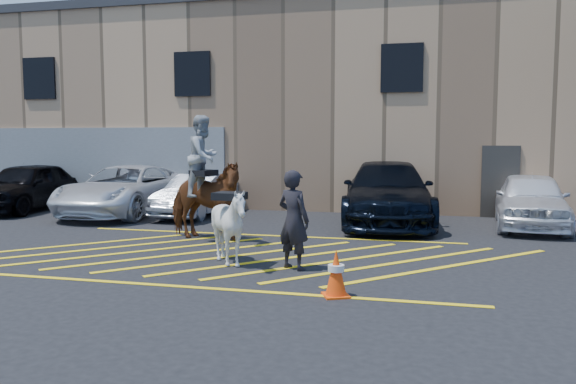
% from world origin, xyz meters
% --- Properties ---
extents(ground, '(90.00, 90.00, 0.00)m').
position_xyz_m(ground, '(0.00, 0.00, 0.00)').
color(ground, black).
rests_on(ground, ground).
extents(car_black_suv, '(2.29, 4.89, 1.62)m').
position_xyz_m(car_black_suv, '(-9.25, 5.09, 0.81)').
color(car_black_suv, black).
rests_on(car_black_suv, ground).
extents(car_white_pickup, '(2.62, 5.61, 1.55)m').
position_xyz_m(car_white_pickup, '(-5.48, 5.01, 0.78)').
color(car_white_pickup, silver).
rests_on(car_white_pickup, ground).
extents(car_silver_sedan, '(1.49, 3.99, 1.30)m').
position_xyz_m(car_silver_sedan, '(-3.13, 5.16, 0.65)').
color(car_silver_sedan, '#9397A1').
rests_on(car_silver_sedan, ground).
extents(car_blue_suv, '(2.95, 6.17, 1.73)m').
position_xyz_m(car_blue_suv, '(2.73, 5.09, 0.87)').
color(car_blue_suv, black).
rests_on(car_blue_suv, ground).
extents(car_white_suv, '(2.22, 4.59, 1.51)m').
position_xyz_m(car_white_suv, '(6.57, 5.13, 0.75)').
color(car_white_suv, white).
rests_on(car_white_suv, ground).
extents(handler, '(0.80, 0.69, 1.84)m').
position_xyz_m(handler, '(1.42, -1.15, 0.92)').
color(handler, black).
rests_on(handler, ground).
extents(warehouse, '(32.42, 10.20, 7.30)m').
position_xyz_m(warehouse, '(-0.01, 11.99, 3.65)').
color(warehouse, tan).
rests_on(warehouse, ground).
extents(hatching_zone, '(12.60, 5.12, 0.01)m').
position_xyz_m(hatching_zone, '(-0.00, -0.30, 0.01)').
color(hatching_zone, yellow).
rests_on(hatching_zone, ground).
extents(mounted_bay, '(2.42, 1.53, 2.95)m').
position_xyz_m(mounted_bay, '(-1.31, 1.25, 1.19)').
color(mounted_bay, '#5C2E15').
rests_on(mounted_bay, ground).
extents(saddled_white, '(1.33, 1.47, 1.49)m').
position_xyz_m(saddled_white, '(0.16, -1.10, 0.75)').
color(saddled_white, silver).
rests_on(saddled_white, ground).
extents(traffic_cone, '(0.50, 0.50, 0.73)m').
position_xyz_m(traffic_cone, '(2.46, -2.76, 0.37)').
color(traffic_cone, '#FF490A').
rests_on(traffic_cone, ground).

